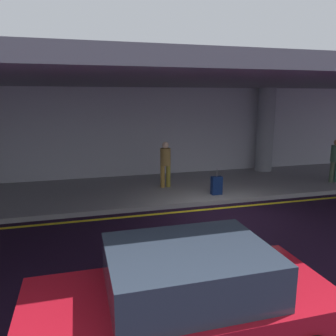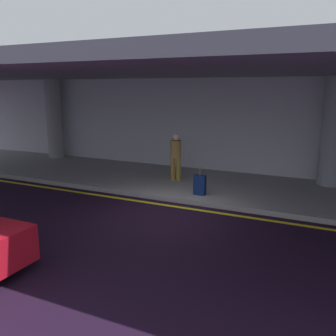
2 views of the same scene
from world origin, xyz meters
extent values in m
plane|color=black|center=(0.00, 0.00, 0.00)|extent=(60.00, 60.00, 0.00)
cube|color=gray|center=(0.00, 3.10, 0.07)|extent=(26.00, 4.20, 0.15)
cube|color=yellow|center=(0.00, 0.66, 0.00)|extent=(26.00, 0.14, 0.01)
cylinder|color=gray|center=(4.00, 4.67, 1.97)|extent=(0.75, 0.75, 3.65)
cube|color=slate|center=(0.00, 2.60, 3.95)|extent=(28.00, 13.20, 0.30)
cube|color=#B1B2BD|center=(0.00, 5.35, 1.90)|extent=(26.00, 0.30, 3.80)
cube|color=#AE1220|center=(-2.87, -4.74, 0.55)|extent=(4.10, 1.80, 0.70)
cube|color=#2D3847|center=(-2.77, -4.74, 1.20)|extent=(2.10, 1.60, 0.60)
cylinder|color=black|center=(-1.52, -3.89, 0.32)|extent=(0.64, 0.22, 0.64)
cylinder|color=black|center=(-4.22, -3.89, 0.32)|extent=(0.64, 0.22, 0.64)
cylinder|color=olive|center=(-1.13, 3.03, 0.56)|extent=(0.16, 0.16, 0.82)
cylinder|color=olive|center=(-0.91, 3.03, 0.56)|extent=(0.16, 0.16, 0.82)
cylinder|color=olive|center=(-1.02, 3.03, 1.28)|extent=(0.38, 0.38, 0.62)
sphere|color=beige|center=(-1.02, 3.03, 1.71)|extent=(0.24, 0.24, 0.24)
cylinder|color=#45563F|center=(5.39, 2.01, 0.56)|extent=(0.16, 0.16, 0.82)
cylinder|color=#2D5948|center=(5.61, 2.01, 0.56)|extent=(0.16, 0.16, 0.82)
cylinder|color=#3A5E47|center=(5.50, 2.01, 1.28)|extent=(0.38, 0.38, 0.62)
cube|color=#0C1F50|center=(0.41, 1.65, 0.46)|extent=(0.36, 0.22, 0.62)
cylinder|color=slate|center=(0.41, 1.65, 0.91)|extent=(0.02, 0.02, 0.28)
camera|label=1|loc=(-4.08, -8.52, 3.40)|focal=35.80mm
camera|label=2|loc=(4.13, -8.62, 3.40)|focal=38.82mm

